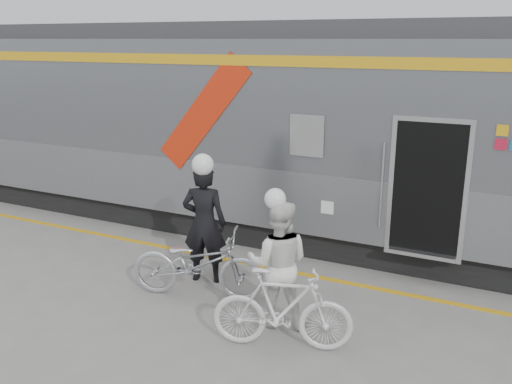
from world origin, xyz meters
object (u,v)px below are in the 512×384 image
Objects in this scene: bicycle_left at (198,263)px; bicycle_right at (282,309)px; man at (204,223)px; woman at (278,263)px.

bicycle_left is 1.14× the size of bicycle_right.
man reaches higher than bicycle_left.
woman is at bearing -114.33° from bicycle_left.
bicycle_right is at bearing 101.23° from woman.
man is 1.09× the size of bicycle_right.
woman is at bearing 138.98° from man.
man is at bearing 38.25° from bicycle_right.
bicycle_left is at bearing 48.70° from bicycle_right.
man is 0.73m from bicycle_left.
woman reaches higher than bicycle_left.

